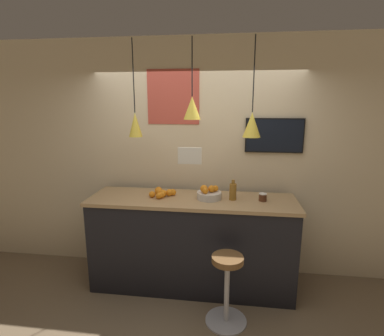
# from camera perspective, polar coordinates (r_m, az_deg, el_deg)

# --- Properties ---
(ground_plane) EXTENTS (14.00, 14.00, 0.00)m
(ground_plane) POSITION_cam_1_polar(r_m,az_deg,el_deg) (3.39, -1.52, -26.90)
(ground_plane) COLOR #756047
(back_wall) EXTENTS (8.00, 0.06, 2.90)m
(back_wall) POSITION_cam_1_polar(r_m,az_deg,el_deg) (3.74, 0.90, 1.71)
(back_wall) COLOR beige
(back_wall) RESTS_ON ground_plane
(service_counter) EXTENTS (2.33, 0.68, 1.08)m
(service_counter) POSITION_cam_1_polar(r_m,az_deg,el_deg) (3.60, 0.00, -13.97)
(service_counter) COLOR black
(service_counter) RESTS_ON ground_plane
(bar_stool) EXTENTS (0.41, 0.41, 0.71)m
(bar_stool) POSITION_cam_1_polar(r_m,az_deg,el_deg) (3.13, 6.68, -20.95)
(bar_stool) COLOR #B7B7BC
(bar_stool) RESTS_ON ground_plane
(fruit_bowl) EXTENTS (0.28, 0.28, 0.16)m
(fruit_bowl) POSITION_cam_1_polar(r_m,az_deg,el_deg) (3.36, 3.26, -4.95)
(fruit_bowl) COLOR beige
(fruit_bowl) RESTS_ON service_counter
(orange_pile) EXTENTS (0.29, 0.26, 0.09)m
(orange_pile) POSITION_cam_1_polar(r_m,az_deg,el_deg) (3.47, -5.74, -4.74)
(orange_pile) COLOR orange
(orange_pile) RESTS_ON service_counter
(juice_bottle) EXTENTS (0.08, 0.08, 0.23)m
(juice_bottle) POSITION_cam_1_polar(r_m,az_deg,el_deg) (3.35, 7.80, -4.42)
(juice_bottle) COLOR olive
(juice_bottle) RESTS_ON service_counter
(spread_jar) EXTENTS (0.09, 0.09, 0.09)m
(spread_jar) POSITION_cam_1_polar(r_m,az_deg,el_deg) (3.38, 13.32, -5.43)
(spread_jar) COLOR #562D19
(spread_jar) RESTS_ON service_counter
(pendant_lamp_left) EXTENTS (0.15, 0.15, 1.03)m
(pendant_lamp_left) POSITION_cam_1_polar(r_m,az_deg,el_deg) (3.38, -10.75, 8.23)
(pendant_lamp_left) COLOR black
(pendant_lamp_middle) EXTENTS (0.18, 0.18, 0.84)m
(pendant_lamp_middle) POSITION_cam_1_polar(r_m,az_deg,el_deg) (3.23, 0.02, 11.42)
(pendant_lamp_middle) COLOR black
(pendant_lamp_right) EXTENTS (0.19, 0.19, 1.02)m
(pendant_lamp_right) POSITION_cam_1_polar(r_m,az_deg,el_deg) (3.22, 11.33, 8.15)
(pendant_lamp_right) COLOR black
(mounted_tv) EXTENTS (0.67, 0.04, 0.40)m
(mounted_tv) POSITION_cam_1_polar(r_m,az_deg,el_deg) (3.65, 15.41, 5.98)
(mounted_tv) COLOR black
(hanging_menu_board) EXTENTS (0.24, 0.01, 0.17)m
(hanging_menu_board) POSITION_cam_1_polar(r_m,az_deg,el_deg) (3.01, -0.45, 2.34)
(hanging_menu_board) COLOR silver
(wall_poster) EXTENTS (0.63, 0.01, 0.64)m
(wall_poster) POSITION_cam_1_polar(r_m,az_deg,el_deg) (3.68, -3.62, 13.34)
(wall_poster) COLOR #C64C3D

